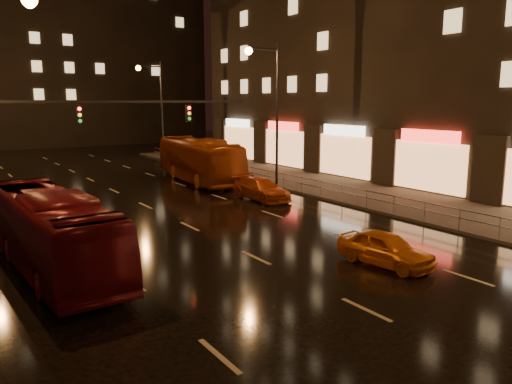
% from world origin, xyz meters
% --- Properties ---
extents(ground, '(140.00, 140.00, 0.00)m').
position_xyz_m(ground, '(0.00, 20.00, 0.00)').
color(ground, black).
rests_on(ground, ground).
extents(sidewalk_right, '(7.00, 70.00, 0.15)m').
position_xyz_m(sidewalk_right, '(13.50, 15.00, 0.07)').
color(sidewalk_right, '#38332D').
rests_on(sidewalk_right, ground).
extents(building_distant, '(44.00, 16.00, 36.00)m').
position_xyz_m(building_distant, '(4.00, 72.00, 18.00)').
color(building_distant, black).
rests_on(building_distant, ground).
extents(traffic_signal, '(15.31, 0.32, 6.20)m').
position_xyz_m(traffic_signal, '(-5.06, 20.00, 4.74)').
color(traffic_signal, black).
rests_on(traffic_signal, ground).
extents(railing_right, '(0.05, 56.00, 1.00)m').
position_xyz_m(railing_right, '(10.20, 18.00, 0.90)').
color(railing_right, '#99999E').
rests_on(railing_right, sidewalk_right).
extents(bus_red, '(3.02, 10.59, 2.92)m').
position_xyz_m(bus_red, '(-7.00, 12.89, 1.46)').
color(bus_red, maroon).
rests_on(bus_red, ground).
extents(bus_curb, '(4.12, 12.18, 3.33)m').
position_xyz_m(bus_curb, '(6.86, 28.48, 1.66)').
color(bus_curb, '#A74210').
rests_on(bus_curb, ground).
extents(taxi_near, '(2.02, 3.97, 1.30)m').
position_xyz_m(taxi_near, '(3.61, 6.58, 0.65)').
color(taxi_near, orange).
rests_on(taxi_near, ground).
extents(taxi_far, '(1.99, 4.69, 1.35)m').
position_xyz_m(taxi_far, '(6.83, 19.79, 0.67)').
color(taxi_far, '#C74B12').
rests_on(taxi_far, ground).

